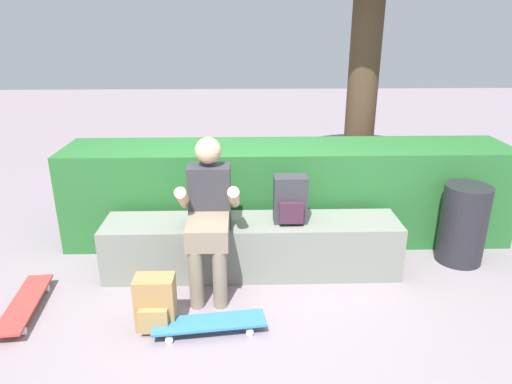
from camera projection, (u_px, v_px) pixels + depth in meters
The scene contains 9 objects.
ground_plane at pixel (253, 296), 3.73m from camera, with size 24.00×24.00×0.00m, color gray.
bench_main at pixel (252, 246), 4.02m from camera, with size 2.53×0.49×0.48m.
person_skater at pixel (209, 211), 3.65m from camera, with size 0.49×0.62×1.23m.
skateboard_near_person at pixel (209, 323), 3.27m from camera, with size 0.82×0.29×0.09m.
skateboard_beside_bench at pixel (25, 304), 3.49m from camera, with size 0.28×0.82×0.09m.
backpack_on_bench at pixel (290, 200), 3.87m from camera, with size 0.28×0.23×0.40m.
backpack_on_ground at pixel (156, 304), 3.29m from camera, with size 0.28×0.23×0.40m.
hedge_row at pixel (287, 192), 4.62m from camera, with size 4.31×0.75×0.95m.
trash_bin at pixel (463, 224), 4.15m from camera, with size 0.41×0.41×0.73m.
Camera 1 is at (-0.07, -3.20, 2.09)m, focal length 32.39 mm.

